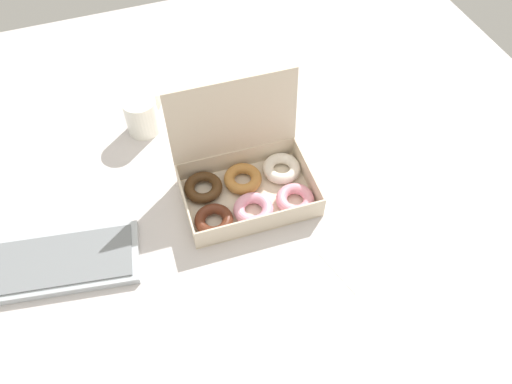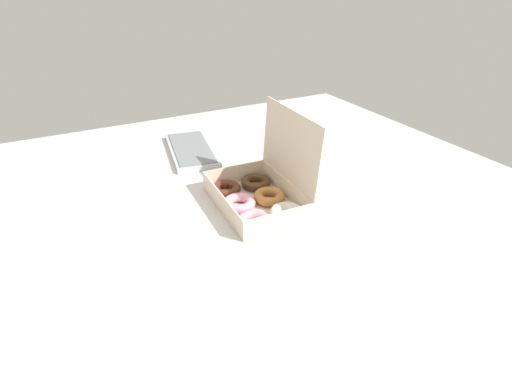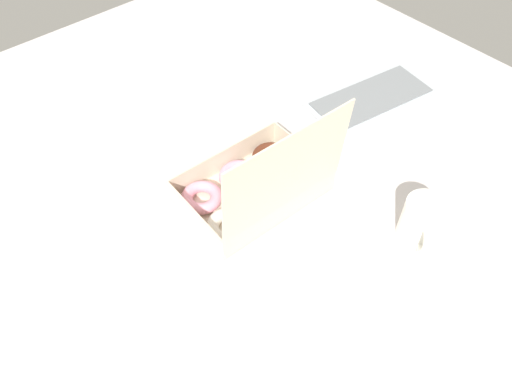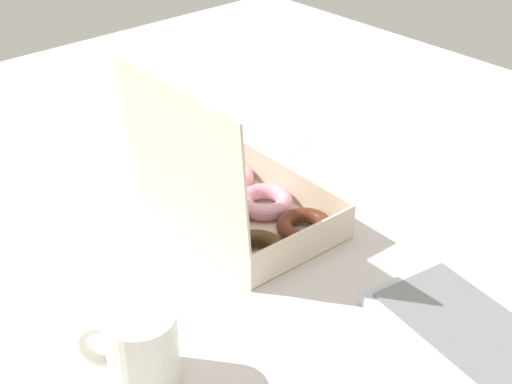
{
  "view_description": "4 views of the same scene",
  "coord_description": "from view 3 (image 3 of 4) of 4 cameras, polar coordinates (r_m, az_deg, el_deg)",
  "views": [
    {
      "loc": [
        -25.2,
        -67.33,
        95.61
      ],
      "look_at": [
        -2.01,
        -2.35,
        5.56
      ],
      "focal_mm": 35.0,
      "sensor_mm": 36.0,
      "label": 1
    },
    {
      "loc": [
        84.86,
        -44.81,
        59.68
      ],
      "look_at": [
        -4.41,
        1.8,
        3.25
      ],
      "focal_mm": 28.0,
      "sensor_mm": 36.0,
      "label": 2
    },
    {
      "loc": [
        43.75,
        55.57,
        84.75
      ],
      "look_at": [
        -2.44,
        2.57,
        2.82
      ],
      "focal_mm": 35.0,
      "sensor_mm": 36.0,
      "label": 3
    },
    {
      "loc": [
        -76.56,
        62.47,
        64.29
      ],
      "look_at": [
        -4.52,
        -1.18,
        5.37
      ],
      "focal_mm": 50.0,
      "sensor_mm": 36.0,
      "label": 4
    }
  ],
  "objects": [
    {
      "name": "ground_plane",
      "position": [
        1.11,
        -1.82,
        -1.15
      ],
      "size": [
        180.0,
        180.0,
        2.0
      ],
      "primitive_type": "cube",
      "color": "silver"
    },
    {
      "name": "donut_box",
      "position": [
        1.08,
        -0.11,
        0.47
      ],
      "size": [
        32.86,
        23.62,
        26.6
      ],
      "color": "beige",
      "rests_on": "ground_plane"
    },
    {
      "name": "keyboard",
      "position": [
        1.37,
        13.0,
        10.24
      ],
      "size": [
        36.04,
        20.62,
        2.2
      ],
      "color": "silver",
      "rests_on": "ground_plane"
    },
    {
      "name": "coffee_mug",
      "position": [
        1.05,
        18.47,
        -3.25
      ],
      "size": [
        10.84,
        10.22,
        9.9
      ],
      "color": "white",
      "rests_on": "ground_plane"
    },
    {
      "name": "paper_napkin",
      "position": [
        1.19,
        -14.68,
        1.95
      ],
      "size": [
        17.29,
        15.79,
        0.15
      ],
      "primitive_type": "cube",
      "rotation": [
        0.0,
        0.0,
        0.28
      ],
      "color": "white",
      "rests_on": "ground_plane"
    }
  ]
}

